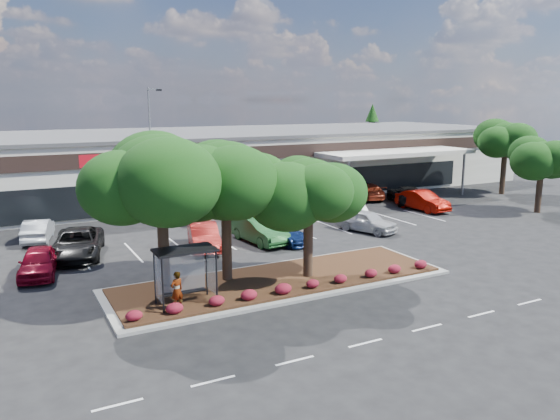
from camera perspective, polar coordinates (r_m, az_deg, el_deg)
name	(u,v)px	position (r m, az deg, el deg)	size (l,w,h in m)	color
ground	(356,301)	(26.72, 7.95, -9.36)	(160.00, 160.00, 0.00)	black
retail_store	(160,163)	(56.44, -12.39, 4.77)	(80.40, 25.20, 6.25)	white
landscape_island	(280,280)	(28.88, 0.03, -7.37)	(18.00, 6.00, 0.26)	gray
lane_markings	(259,249)	(35.20, -2.17, -4.12)	(33.12, 20.06, 0.01)	silver
shrub_row	(300,285)	(27.02, 2.12, -7.86)	(17.00, 0.80, 0.50)	maroon
bus_shelter	(184,260)	(25.28, -9.99, -5.13)	(2.75, 1.55, 2.59)	black
island_tree_west	(162,214)	(26.13, -12.22, -0.38)	(7.20, 7.20, 7.89)	#11330C
island_tree_mid	(226,210)	(27.93, -5.67, -0.01)	(6.60, 6.60, 7.32)	#11330C
island_tree_east	(308,216)	(28.44, 2.99, -0.61)	(5.80, 5.80, 6.50)	#11330C
tree_east_near	(541,175)	(51.08, 25.57, 3.36)	(5.60, 5.60, 6.51)	#11330C
tree_east_far	(504,157)	(59.85, 22.40, 5.17)	(6.40, 6.40, 7.62)	#11330C
conifer_north_east	(372,135)	(80.75, 9.56, 7.76)	(3.96, 3.96, 9.00)	#11330C
person_waiting	(177,290)	(24.92, -10.73, -8.24)	(0.63, 0.42, 1.74)	#594C47
light_pole	(152,154)	(50.02, -13.21, 5.67)	(1.43, 0.53, 10.51)	gray
car_0	(38,262)	(32.55, -23.92, -5.00)	(1.84, 4.57, 1.56)	maroon
car_1	(77,243)	(35.57, -20.42, -3.28)	(2.80, 6.08, 1.69)	black
car_2	(204,236)	(35.46, -7.97, -2.75)	(1.73, 4.96, 1.63)	maroon
car_3	(259,230)	(36.64, -2.16, -2.14)	(1.78, 5.11, 1.68)	#1E5525
car_4	(280,233)	(36.61, -0.01, -2.39)	(1.93, 4.76, 1.38)	navy
car_5	(367,221)	(40.21, 9.03, -1.13)	(1.86, 4.63, 1.58)	silver
car_6	(353,214)	(42.37, 7.60, -0.40)	(1.75, 5.03, 1.66)	silver
car_8	(423,201)	(48.96, 14.67, 0.95)	(1.79, 5.13, 1.69)	#7D0800
car_9	(38,230)	(40.55, -23.97, -1.93)	(1.60, 4.60, 1.51)	#999EA4
car_11	(198,212)	(43.28, -8.58, -0.26)	(1.81, 4.51, 1.54)	#612712
car_12	(255,213)	(42.59, -2.62, -0.27)	(1.71, 4.91, 1.62)	maroon
car_13	(288,207)	(45.48, 0.85, 0.33)	(2.27, 4.92, 1.37)	navy
car_14	(313,204)	(46.53, 3.50, 0.64)	(2.48, 5.38, 1.50)	#4E4D54
car_15	(343,203)	(47.21, 6.64, 0.75)	(1.77, 4.40, 1.50)	black
car_16	(407,195)	(52.04, 13.09, 1.58)	(2.67, 5.79, 1.61)	black
car_17	(366,191)	(53.46, 8.94, 1.98)	(2.22, 5.46, 1.58)	maroon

